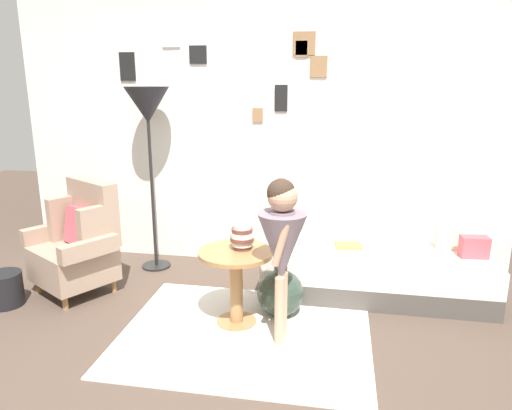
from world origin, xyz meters
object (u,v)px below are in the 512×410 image
demijohn_near (280,293)px  magazine_basket (5,289)px  person_child (282,240)px  armchair (79,243)px  floor_lamp (148,112)px  side_table (236,272)px  book_on_daybed (348,246)px  daybed (375,271)px  vase_striped (242,236)px

demijohn_near → magazine_basket: (-2.25, -0.23, -0.05)m
demijohn_near → person_child: bearing=-82.3°
armchair → magazine_basket: bearing=-141.1°
floor_lamp → person_child: bearing=-39.8°
side_table → book_on_daybed: bearing=42.0°
daybed → demijohn_near: demijohn_near is taller
daybed → person_child: 1.30m
side_table → magazine_basket: size_ratio=2.09×
person_child → armchair: bearing=163.7°
side_table → demijohn_near: bearing=31.4°
demijohn_near → book_on_daybed: bearing=47.1°
person_child → book_on_daybed: bearing=63.5°
vase_striped → floor_lamp: 1.64m
vase_striped → floor_lamp: floor_lamp is taller
floor_lamp → daybed: bearing=-6.1°
armchair → daybed: 2.58m
armchair → vase_striped: (1.50, -0.29, 0.25)m
daybed → armchair: bearing=-171.0°
side_table → magazine_basket: bearing=-178.9°
vase_striped → book_on_daybed: size_ratio=1.16×
side_table → magazine_basket: (-1.94, -0.04, -0.28)m
armchair → vase_striped: bearing=-11.0°
armchair → book_on_daybed: bearing=10.0°
book_on_daybed → magazine_basket: (-2.77, -0.79, -0.28)m
armchair → side_table: armchair is taller
side_table → person_child: (0.36, -0.19, 0.35)m
demijohn_near → vase_striped: bearing=-153.1°
floor_lamp → magazine_basket: size_ratio=6.24×
magazine_basket → vase_striped: bearing=2.6°
daybed → vase_striped: bearing=-146.0°
daybed → side_table: (-1.07, -0.75, 0.22)m
book_on_daybed → vase_striped: bearing=-138.6°
floor_lamp → book_on_daybed: (1.87, -0.22, -1.11)m
armchair → floor_lamp: size_ratio=0.56×
floor_lamp → demijohn_near: 2.05m
daybed → side_table: size_ratio=3.26×
side_table → person_child: person_child is taller
armchair → vase_striped: size_ratio=3.80×
armchair → demijohn_near: 1.80m
daybed → book_on_daybed: 0.32m
book_on_daybed → magazine_basket: book_on_daybed is taller
armchair → demijohn_near: armchair is taller
demijohn_near → armchair: bearing=175.0°
floor_lamp → magazine_basket: bearing=-132.0°
daybed → book_on_daybed: (-0.23, 0.01, 0.22)m
vase_striped → book_on_daybed: 1.09m
daybed → floor_lamp: floor_lamp is taller
armchair → demijohn_near: bearing=-5.0°
armchair → side_table: bearing=-13.2°
vase_striped → floor_lamp: size_ratio=0.15×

